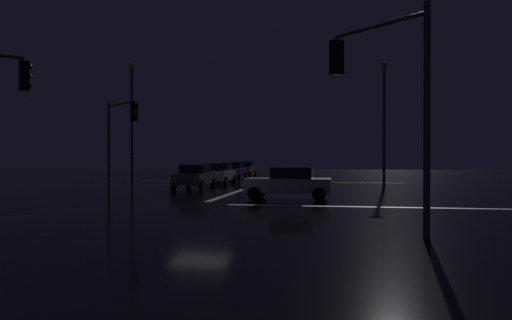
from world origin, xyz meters
name	(u,v)px	position (x,y,z in m)	size (l,w,h in m)	color
ground	(200,205)	(0.00, 0.00, -0.05)	(120.00, 120.00, 0.10)	black
stop_line_north	(237,192)	(0.00, 7.86, 0.00)	(0.35, 13.42, 0.01)	white
centre_line_ns	(265,182)	(0.00, 19.46, 0.00)	(22.00, 0.15, 0.01)	yellow
crosswalk_bar_east	(386,207)	(7.96, 0.00, 0.00)	(13.42, 0.40, 0.01)	white
sedan_gray	(195,176)	(-3.22, 10.12, 0.80)	(2.02, 4.33, 1.57)	slate
sedan_white	(219,173)	(-3.04, 15.84, 0.80)	(2.02, 4.33, 1.57)	silver
sedan_blue	(233,171)	(-3.35, 22.37, 0.80)	(2.02, 4.33, 1.57)	navy
sedan_orange	(244,169)	(-3.42, 28.04, 0.80)	(2.02, 4.33, 1.57)	#C66014
sedan_silver_crossing	(289,183)	(3.57, 3.36, 0.80)	(4.33, 2.02, 1.57)	#B7B7BC
traffic_signal_se	(384,83)	(7.27, -7.27, 4.12)	(2.59, 2.59, 6.04)	#4C4C51
traffic_signal_nw	(120,127)	(-6.93, 6.93, 3.82)	(3.24, 3.24, 5.51)	#4C4C51
streetlamp_right_near	(384,114)	(8.96, 13.46, 4.92)	(0.44, 0.44, 8.47)	#424247
streetlamp_left_near	(132,115)	(-8.96, 13.46, 5.14)	(0.44, 0.44, 8.90)	#424247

